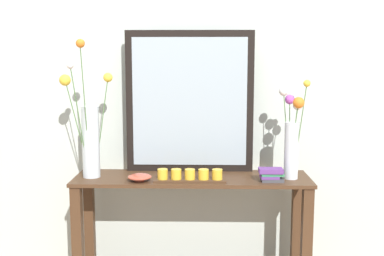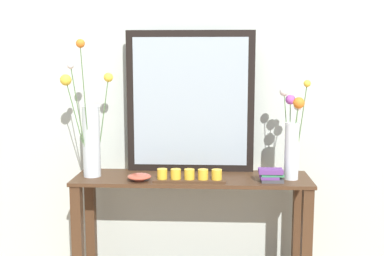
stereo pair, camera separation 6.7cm
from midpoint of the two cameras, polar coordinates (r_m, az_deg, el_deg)
name	(u,v)px [view 2 (the right image)]	position (r m, az deg, el deg)	size (l,w,h in m)	color
wall_back	(194,74)	(2.88, 0.96, 6.58)	(6.40, 0.08, 2.70)	beige
console_table	(192,231)	(2.76, 0.71, -12.31)	(1.32, 0.35, 0.78)	#472D1C
mirror_leaning	(190,102)	(2.74, 0.50, 3.18)	(0.74, 0.03, 0.82)	black
tall_vase_left	(90,133)	(2.68, -11.52, -0.62)	(0.27, 0.20, 0.76)	silver
vase_right	(292,137)	(2.64, 12.77, -1.12)	(0.15, 0.16, 0.55)	silver
candle_tray	(189,176)	(2.56, 0.44, -5.85)	(0.39, 0.09, 0.07)	#472D1C
decorative_bowl	(139,177)	(2.59, -5.64, -5.88)	(0.13, 0.13, 0.04)	#B24C38
book_stack	(271,175)	(2.59, 10.27, -5.66)	(0.13, 0.09, 0.07)	#424247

